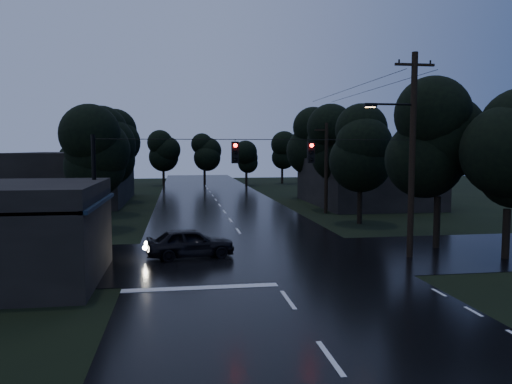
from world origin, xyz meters
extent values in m
plane|color=black|center=(0.00, 0.00, 0.00)|extent=(160.00, 160.00, 0.00)
cube|color=black|center=(0.00, 30.00, 0.00)|extent=(12.00, 120.00, 0.02)
cube|color=black|center=(0.00, 12.00, 0.00)|extent=(60.00, 9.00, 0.02)
cube|color=black|center=(-10.00, 9.00, 3.20)|extent=(6.00, 7.00, 0.12)
cube|color=black|center=(-7.00, 9.00, 3.20)|extent=(0.30, 7.00, 0.15)
cylinder|color=black|center=(-7.20, 6.00, 1.50)|extent=(0.10, 0.10, 3.00)
cylinder|color=black|center=(-7.20, 12.00, 1.50)|extent=(0.10, 0.10, 3.00)
cube|color=#FFB366|center=(-7.05, 7.50, 2.50)|extent=(0.06, 1.60, 0.50)
cube|color=#FFB366|center=(-7.05, 10.20, 2.50)|extent=(0.06, 1.20, 0.50)
cube|color=black|center=(14.00, 34.00, 2.20)|extent=(10.00, 14.00, 4.40)
cube|color=black|center=(-14.00, 40.00, 2.50)|extent=(10.00, 16.00, 5.00)
cylinder|color=black|center=(7.50, 11.00, 5.00)|extent=(0.30, 0.30, 10.00)
cube|color=black|center=(7.50, 11.00, 9.40)|extent=(2.00, 0.12, 0.12)
cylinder|color=black|center=(6.40, 11.00, 7.50)|extent=(2.20, 0.10, 0.10)
cube|color=black|center=(5.30, 11.00, 7.45)|extent=(0.60, 0.25, 0.18)
cube|color=#FFB266|center=(5.30, 11.00, 7.35)|extent=(0.45, 0.18, 0.03)
cylinder|color=black|center=(8.30, 28.00, 3.75)|extent=(0.30, 0.30, 7.50)
cube|color=black|center=(8.30, 28.00, 6.90)|extent=(2.00, 0.12, 0.12)
cylinder|color=black|center=(-7.50, 11.00, 3.00)|extent=(0.18, 0.18, 6.00)
cylinder|color=black|center=(0.00, 11.00, 5.80)|extent=(15.00, 0.03, 0.03)
cube|color=black|center=(-1.20, 11.00, 5.20)|extent=(0.32, 0.25, 1.00)
sphere|color=#FF0C07|center=(-1.20, 10.85, 5.20)|extent=(0.18, 0.18, 0.18)
cube|color=black|center=(2.40, 11.00, 5.20)|extent=(0.32, 0.25, 1.00)
sphere|color=#FF0C07|center=(2.40, 10.85, 5.20)|extent=(0.18, 0.18, 0.18)
cylinder|color=black|center=(10.00, 13.00, 1.40)|extent=(0.36, 0.36, 2.80)
sphere|color=black|center=(10.00, 13.00, 4.80)|extent=(4.48, 4.48, 4.48)
sphere|color=black|center=(10.00, 13.00, 6.00)|extent=(4.48, 4.48, 4.48)
sphere|color=black|center=(10.00, 13.00, 7.20)|extent=(4.48, 4.48, 4.48)
cylinder|color=black|center=(12.00, 10.00, 1.22)|extent=(0.36, 0.36, 2.45)
sphere|color=black|center=(12.00, 10.00, 4.20)|extent=(3.92, 3.92, 3.92)
sphere|color=black|center=(12.00, 10.00, 5.25)|extent=(3.92, 3.92, 3.92)
sphere|color=black|center=(12.00, 10.00, 6.30)|extent=(3.92, 3.92, 3.92)
cylinder|color=black|center=(-9.00, 22.00, 1.22)|extent=(0.36, 0.36, 2.45)
sphere|color=black|center=(-9.00, 22.00, 4.20)|extent=(3.92, 3.92, 3.92)
sphere|color=black|center=(-9.00, 22.00, 5.25)|extent=(3.92, 3.92, 3.92)
sphere|color=black|center=(-9.00, 22.00, 6.30)|extent=(3.92, 3.92, 3.92)
cylinder|color=black|center=(-9.60, 30.00, 1.31)|extent=(0.36, 0.36, 2.62)
sphere|color=black|center=(-9.60, 30.00, 4.50)|extent=(4.20, 4.20, 4.20)
sphere|color=black|center=(-9.60, 30.00, 5.62)|extent=(4.20, 4.20, 4.20)
sphere|color=black|center=(-9.60, 30.00, 6.75)|extent=(4.20, 4.20, 4.20)
cylinder|color=black|center=(-10.20, 40.00, 1.40)|extent=(0.36, 0.36, 2.80)
sphere|color=black|center=(-10.20, 40.00, 4.80)|extent=(4.48, 4.48, 4.48)
sphere|color=black|center=(-10.20, 40.00, 6.00)|extent=(4.48, 4.48, 4.48)
sphere|color=black|center=(-10.20, 40.00, 7.20)|extent=(4.48, 4.48, 4.48)
cylinder|color=black|center=(9.00, 22.00, 1.31)|extent=(0.36, 0.36, 2.62)
sphere|color=black|center=(9.00, 22.00, 4.50)|extent=(4.20, 4.20, 4.20)
sphere|color=black|center=(9.00, 22.00, 5.62)|extent=(4.20, 4.20, 4.20)
sphere|color=black|center=(9.00, 22.00, 6.75)|extent=(4.20, 4.20, 4.20)
cylinder|color=black|center=(9.60, 30.00, 1.40)|extent=(0.36, 0.36, 2.80)
sphere|color=black|center=(9.60, 30.00, 4.80)|extent=(4.48, 4.48, 4.48)
sphere|color=black|center=(9.60, 30.00, 6.00)|extent=(4.48, 4.48, 4.48)
sphere|color=black|center=(9.60, 30.00, 7.20)|extent=(4.48, 4.48, 4.48)
cylinder|color=black|center=(10.20, 40.00, 1.49)|extent=(0.36, 0.36, 2.97)
sphere|color=black|center=(10.20, 40.00, 5.10)|extent=(4.76, 4.76, 4.76)
sphere|color=black|center=(10.20, 40.00, 6.38)|extent=(4.76, 4.76, 4.76)
sphere|color=black|center=(10.20, 40.00, 7.65)|extent=(4.76, 4.76, 4.76)
imported|color=black|center=(-3.26, 12.65, 0.74)|extent=(4.54, 2.34, 1.48)
camera|label=1|loc=(-3.77, -11.92, 5.37)|focal=35.00mm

